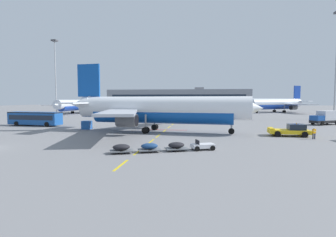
{
  "coord_description": "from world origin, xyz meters",
  "views": [
    {
      "loc": [
        25.11,
        -26.96,
        5.7
      ],
      "look_at": [
        18.58,
        20.97,
        2.22
      ],
      "focal_mm": 28.45,
      "sensor_mm": 36.0,
      "label": 1
    }
  ],
  "objects_px": {
    "pushback_tug": "(290,130)",
    "airliner_far_center": "(277,104)",
    "apron_shuttle_bus": "(35,118)",
    "airliner_mid_left": "(76,105)",
    "apron_light_mast_near": "(55,69)",
    "apron_light_mast_far": "(336,54)",
    "airliner_foreground": "(158,109)",
    "catering_truck": "(326,117)",
    "baggage_train": "(163,147)",
    "uld_cargo_container": "(87,125)",
    "ground_crew_worker": "(314,133)"
  },
  "relations": [
    {
      "from": "pushback_tug",
      "to": "airliner_far_center",
      "type": "distance_m",
      "value": 79.25
    },
    {
      "from": "apron_shuttle_bus",
      "to": "airliner_mid_left",
      "type": "bearing_deg",
      "value": 106.69
    },
    {
      "from": "apron_light_mast_near",
      "to": "apron_light_mast_far",
      "type": "distance_m",
      "value": 88.27
    },
    {
      "from": "airliner_foreground",
      "to": "catering_truck",
      "type": "distance_m",
      "value": 39.52
    },
    {
      "from": "apron_light_mast_far",
      "to": "airliner_foreground",
      "type": "bearing_deg",
      "value": -141.77
    },
    {
      "from": "airliner_far_center",
      "to": "apron_light_mast_near",
      "type": "distance_m",
      "value": 90.07
    },
    {
      "from": "baggage_train",
      "to": "airliner_foreground",
      "type": "bearing_deg",
      "value": 101.64
    },
    {
      "from": "catering_truck",
      "to": "apron_light_mast_near",
      "type": "xyz_separation_m",
      "value": [
        -78.77,
        23.81,
        14.6
      ]
    },
    {
      "from": "pushback_tug",
      "to": "airliner_far_center",
      "type": "relative_size",
      "value": 0.2
    },
    {
      "from": "uld_cargo_container",
      "to": "apron_light_mast_far",
      "type": "height_order",
      "value": "apron_light_mast_far"
    },
    {
      "from": "airliner_far_center",
      "to": "apron_light_mast_near",
      "type": "height_order",
      "value": "apron_light_mast_near"
    },
    {
      "from": "baggage_train",
      "to": "catering_truck",
      "type": "bearing_deg",
      "value": 48.32
    },
    {
      "from": "ground_crew_worker",
      "to": "uld_cargo_container",
      "type": "relative_size",
      "value": 1.02
    },
    {
      "from": "apron_light_mast_near",
      "to": "apron_light_mast_far",
      "type": "height_order",
      "value": "apron_light_mast_far"
    },
    {
      "from": "airliner_far_center",
      "to": "ground_crew_worker",
      "type": "bearing_deg",
      "value": -101.04
    },
    {
      "from": "ground_crew_worker",
      "to": "apron_light_mast_near",
      "type": "relative_size",
      "value": 0.06
    },
    {
      "from": "airliner_mid_left",
      "to": "ground_crew_worker",
      "type": "relative_size",
      "value": 18.71
    },
    {
      "from": "airliner_far_center",
      "to": "baggage_train",
      "type": "relative_size",
      "value": 2.7
    },
    {
      "from": "uld_cargo_container",
      "to": "apron_light_mast_near",
      "type": "relative_size",
      "value": 0.06
    },
    {
      "from": "catering_truck",
      "to": "ground_crew_worker",
      "type": "relative_size",
      "value": 4.37
    },
    {
      "from": "catering_truck",
      "to": "uld_cargo_container",
      "type": "bearing_deg",
      "value": -162.35
    },
    {
      "from": "airliner_mid_left",
      "to": "uld_cargo_container",
      "type": "relative_size",
      "value": 19.02
    },
    {
      "from": "ground_crew_worker",
      "to": "uld_cargo_container",
      "type": "distance_m",
      "value": 38.71
    },
    {
      "from": "apron_light_mast_near",
      "to": "airliner_foreground",
      "type": "bearing_deg",
      "value": -43.8
    },
    {
      "from": "airliner_foreground",
      "to": "catering_truck",
      "type": "xyz_separation_m",
      "value": [
        35.04,
        18.13,
        -2.3
      ]
    },
    {
      "from": "catering_truck",
      "to": "apron_light_mast_near",
      "type": "distance_m",
      "value": 83.58
    },
    {
      "from": "airliner_far_center",
      "to": "airliner_foreground",
      "type": "bearing_deg",
      "value": -117.71
    },
    {
      "from": "ground_crew_worker",
      "to": "apron_light_mast_far",
      "type": "distance_m",
      "value": 48.31
    },
    {
      "from": "airliner_far_center",
      "to": "apron_shuttle_bus",
      "type": "height_order",
      "value": "airliner_far_center"
    },
    {
      "from": "apron_light_mast_far",
      "to": "uld_cargo_container",
      "type": "bearing_deg",
      "value": -151.01
    },
    {
      "from": "ground_crew_worker",
      "to": "apron_shuttle_bus",
      "type": "bearing_deg",
      "value": 166.42
    },
    {
      "from": "catering_truck",
      "to": "ground_crew_worker",
      "type": "distance_m",
      "value": 26.07
    },
    {
      "from": "baggage_train",
      "to": "apron_light_mast_near",
      "type": "relative_size",
      "value": 0.43
    },
    {
      "from": "baggage_train",
      "to": "uld_cargo_container",
      "type": "relative_size",
      "value": 6.94
    },
    {
      "from": "airliner_far_center",
      "to": "ground_crew_worker",
      "type": "xyz_separation_m",
      "value": [
        -15.62,
        -80.02,
        -2.9
      ]
    },
    {
      "from": "airliner_mid_left",
      "to": "apron_shuttle_bus",
      "type": "bearing_deg",
      "value": -73.31
    },
    {
      "from": "apron_shuttle_bus",
      "to": "apron_light_mast_near",
      "type": "bearing_deg",
      "value": 113.93
    },
    {
      "from": "airliner_mid_left",
      "to": "apron_light_mast_far",
      "type": "bearing_deg",
      "value": -12.44
    },
    {
      "from": "catering_truck",
      "to": "uld_cargo_container",
      "type": "xyz_separation_m",
      "value": [
        -49.35,
        -15.7,
        -0.85
      ]
    },
    {
      "from": "apron_shuttle_bus",
      "to": "baggage_train",
      "type": "relative_size",
      "value": 1.08
    },
    {
      "from": "airliner_far_center",
      "to": "apron_shuttle_bus",
      "type": "xyz_separation_m",
      "value": [
        -67.58,
        -67.46,
        -2.09
      ]
    },
    {
      "from": "pushback_tug",
      "to": "baggage_train",
      "type": "bearing_deg",
      "value": -140.1
    },
    {
      "from": "apron_light_mast_far",
      "to": "pushback_tug",
      "type": "bearing_deg",
      "value": -121.64
    },
    {
      "from": "airliner_far_center",
      "to": "baggage_train",
      "type": "xyz_separation_m",
      "value": [
        -35.69,
        -91.96,
        -3.31
      ]
    },
    {
      "from": "catering_truck",
      "to": "ground_crew_worker",
      "type": "xyz_separation_m",
      "value": [
        -11.42,
        -23.42,
        -0.7
      ]
    },
    {
      "from": "apron_light_mast_near",
      "to": "uld_cargo_container",
      "type": "bearing_deg",
      "value": -53.33
    },
    {
      "from": "baggage_train",
      "to": "uld_cargo_container",
      "type": "height_order",
      "value": "uld_cargo_container"
    },
    {
      "from": "pushback_tug",
      "to": "uld_cargo_container",
      "type": "distance_m",
      "value": 35.92
    },
    {
      "from": "catering_truck",
      "to": "airliner_far_center",
      "type": "bearing_deg",
      "value": 85.76
    },
    {
      "from": "airliner_foreground",
      "to": "airliner_mid_left",
      "type": "xyz_separation_m",
      "value": [
        -42.34,
        53.95,
        -0.4
      ]
    }
  ]
}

